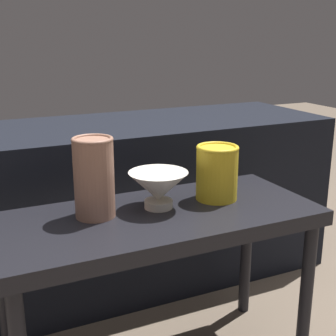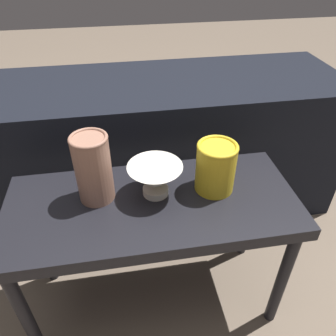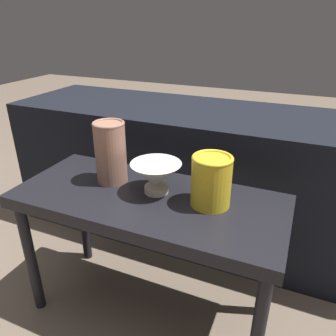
{
  "view_description": "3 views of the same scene",
  "coord_description": "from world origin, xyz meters",
  "views": [
    {
      "loc": [
        -0.45,
        -1.03,
        0.92
      ],
      "look_at": [
        0.05,
        0.04,
        0.58
      ],
      "focal_mm": 50.0,
      "sensor_mm": 36.0,
      "label": 1
    },
    {
      "loc": [
        -0.07,
        -0.69,
        1.11
      ],
      "look_at": [
        0.05,
        0.04,
        0.56
      ],
      "focal_mm": 35.0,
      "sensor_mm": 36.0,
      "label": 2
    },
    {
      "loc": [
        0.4,
        -0.78,
        0.98
      ],
      "look_at": [
        0.05,
        0.03,
        0.57
      ],
      "focal_mm": 35.0,
      "sensor_mm": 36.0,
      "label": 3
    }
  ],
  "objects": [
    {
      "name": "bowl",
      "position": [
        0.01,
        0.03,
        0.53
      ],
      "size": [
        0.16,
        0.16,
        0.1
      ],
      "color": "silver",
      "rests_on": "table"
    },
    {
      "name": "vase_textured_left",
      "position": [
        -0.15,
        0.05,
        0.58
      ],
      "size": [
        0.1,
        0.1,
        0.2
      ],
      "color": "#996B56",
      "rests_on": "table"
    },
    {
      "name": "table",
      "position": [
        0.0,
        0.0,
        0.42
      ],
      "size": [
        0.84,
        0.36,
        0.48
      ],
      "color": "black",
      "rests_on": "ground_plane"
    },
    {
      "name": "ground_plane",
      "position": [
        0.0,
        0.0,
        0.0
      ],
      "size": [
        8.0,
        8.0,
        0.0
      ],
      "primitive_type": "plane",
      "color": "#6B5B4C"
    },
    {
      "name": "vase_colorful_right",
      "position": [
        0.19,
        0.03,
        0.55
      ],
      "size": [
        0.12,
        0.12,
        0.15
      ],
      "color": "gold",
      "rests_on": "table"
    },
    {
      "name": "couch_backdrop",
      "position": [
        0.0,
        0.54,
        0.3
      ],
      "size": [
        1.73,
        0.5,
        0.61
      ],
      "color": "black",
      "rests_on": "ground_plane"
    }
  ]
}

